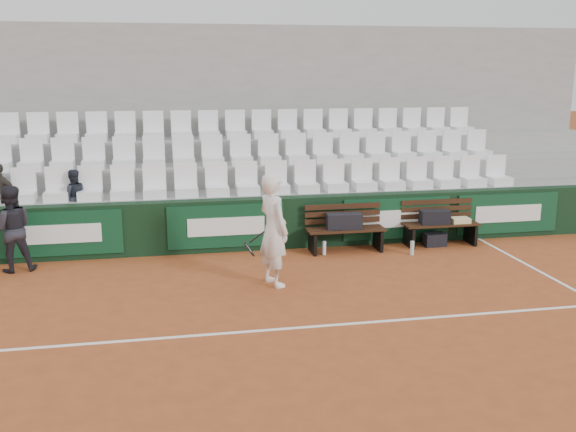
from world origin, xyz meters
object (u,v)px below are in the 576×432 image
Objects in this scene: bench_left at (346,240)px; sports_bag_right at (435,217)px; tennis_player at (273,230)px; sports_bag_left at (344,221)px; water_bottle_far at (412,248)px; ball_kid at (11,229)px; water_bottle_near at (324,248)px; spectator_c at (72,173)px; bench_right at (440,234)px; sports_bag_ground at (434,240)px.

sports_bag_right reaches higher than bench_left.
sports_bag_right is 0.31× the size of tennis_player.
water_bottle_far is at bearing -22.56° from sports_bag_left.
ball_kid is at bearing -178.90° from sports_bag_left.
water_bottle_near is 2.09m from tennis_player.
bench_right is at bearing 163.13° from spectator_c.
bench_left is 5.76× the size of water_bottle_near.
sports_bag_right is 0.55× the size of spectator_c.
spectator_c reaches higher than ball_kid.
water_bottle_far is 0.15× the size of tennis_player.
sports_bag_right is 3.91m from tennis_player.
bench_left is at bearing 44.54° from tennis_player.
water_bottle_near is 5.54m from ball_kid.
tennis_player is 4.34m from spectator_c.
sports_bag_ground is 7.82m from ball_kid.
bench_right is 4.09m from tennis_player.
sports_bag_ground is at bearing 37.58° from water_bottle_far.
tennis_player is at bearing -135.46° from bench_left.
bench_left is 2.63× the size of sports_bag_right.
water_bottle_near is 1.65m from water_bottle_far.
water_bottle_near is at bearing -174.92° from sports_bag_right.
sports_bag_right is 0.45m from sports_bag_ground.
sports_bag_left is 1.86m from sports_bag_right.
sports_bag_ground is 0.23× the size of tennis_player.
bench_left is 1.45× the size of spectator_c.
sports_bag_right is (1.85, 0.04, -0.01)m from sports_bag_left.
bench_right is at bearing 16.78° from sports_bag_ground.
bench_left is 2.46m from tennis_player.
water_bottle_near is 0.14× the size of tennis_player.
bench_right is 5.76× the size of water_bottle_near.
water_bottle_far is (-0.80, -0.55, -0.09)m from bench_right.
ball_kid is at bearing 179.48° from water_bottle_near.
sports_bag_ground is at bearing 0.54° from sports_bag_left.
water_bottle_far is 6.54m from spectator_c.
sports_bag_left is (-2.00, -0.06, 0.37)m from bench_right.
tennis_player is at bearing 132.52° from spectator_c.
sports_bag_left is 1.57× the size of sports_bag_ground.
bench_left is 5.60× the size of water_bottle_far.
tennis_player reaches higher than bench_left.
sports_bag_right is at bearing 1.20° from sports_bag_left.
tennis_player reaches higher than water_bottle_near.
water_bottle_far is at bearing -145.37° from bench_right.
ball_kid is at bearing 41.32° from spectator_c.
bench_left is at bearing 157.35° from water_bottle_far.
sports_bag_ground is (1.83, 0.03, -0.10)m from bench_left.
tennis_player reaches higher than sports_bag_right.
sports_bag_left reaches higher than water_bottle_far.
sports_bag_right is 7.79m from ball_kid.
water_bottle_far reaches higher than sports_bag_ground.
spectator_c reaches higher than water_bottle_near.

